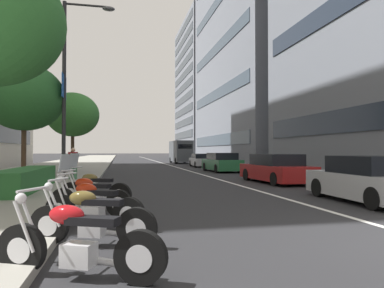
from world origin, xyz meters
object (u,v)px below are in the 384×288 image
delivery_van_ahead (181,151)px  car_far_down_avenue (222,163)px  motorcycle_far_end_row (93,208)px  car_lead_in_lane (202,160)px  car_mid_block_traffic (368,180)px  pedestrian_on_plaza (73,163)px  motorcycle_by_sign_pole (89,197)px  motorcycle_mid_row (91,221)px  street_tree_far_plaza (24,97)px  motorcycle_nearest_camera (94,190)px  street_tree_mid_sidewalk (73,115)px  street_lamp_with_banners (72,74)px  car_approaching_light (276,169)px  motorcycle_under_tarp (77,245)px

delivery_van_ahead → car_far_down_avenue: bearing=178.2°
motorcycle_far_end_row → car_lead_in_lane: bearing=-79.9°
car_mid_block_traffic → pedestrian_on_plaza: 13.18m
car_lead_in_lane → pedestrian_on_plaza: bearing=148.1°
motorcycle_by_sign_pole → pedestrian_on_plaza: 9.62m
motorcycle_by_sign_pole → delivery_van_ahead: (34.35, -8.27, 1.04)m
delivery_van_ahead → pedestrian_on_plaza: (-24.87, 9.82, -0.55)m
motorcycle_by_sign_pole → motorcycle_mid_row: bearing=120.1°
motorcycle_mid_row → street_tree_far_plaza: size_ratio=0.38×
motorcycle_nearest_camera → street_tree_far_plaza: size_ratio=0.37×
street_tree_mid_sidewalk → pedestrian_on_plaza: (-5.87, -0.76, -3.01)m
motorcycle_mid_row → motorcycle_by_sign_pole: size_ratio=1.04×
motorcycle_by_sign_pole → street_tree_mid_sidewalk: size_ratio=0.38×
pedestrian_on_plaza → motorcycle_far_end_row: bearing=34.8°
motorcycle_far_end_row → motorcycle_nearest_camera: bearing=-58.5°
motorcycle_nearest_camera → street_tree_mid_sidewalk: (13.88, 2.32, 3.49)m
delivery_van_ahead → pedestrian_on_plaza: delivery_van_ahead is taller
motorcycle_nearest_camera → street_lamp_with_banners: 8.54m
motorcycle_nearest_camera → delivery_van_ahead: delivery_van_ahead is taller
motorcycle_far_end_row → car_approaching_light: size_ratio=0.42×
car_approaching_light → street_lamp_with_banners: size_ratio=0.56×
delivery_van_ahead → street_lamp_with_banners: (-25.93, 9.78, 3.69)m
motorcycle_by_sign_pole → pedestrian_on_plaza: bearing=-56.0°
motorcycle_mid_row → car_far_down_avenue: size_ratio=0.46×
car_approaching_light → car_lead_in_lane: (17.05, -0.35, -0.05)m
motorcycle_nearest_camera → street_tree_mid_sidewalk: 14.50m
car_far_down_avenue → pedestrian_on_plaza: size_ratio=2.89×
street_tree_far_plaza → delivery_van_ahead: bearing=-25.1°
motorcycle_nearest_camera → street_lamp_with_banners: bearing=-54.1°
car_mid_block_traffic → street_lamp_with_banners: street_lamp_with_banners is taller
car_lead_in_lane → motorcycle_mid_row: bearing=165.6°
motorcycle_under_tarp → motorcycle_mid_row: bearing=-68.1°
motorcycle_far_end_row → car_approaching_light: car_approaching_light is taller
street_lamp_with_banners → street_tree_mid_sidewalk: size_ratio=1.61×
car_far_down_avenue → pedestrian_on_plaza: (-6.81, 9.76, 0.27)m
motorcycle_nearest_camera → pedestrian_on_plaza: 8.17m
motorcycle_under_tarp → car_approaching_light: (11.44, -8.02, 0.24)m
car_mid_block_traffic → car_far_down_avenue: size_ratio=0.95×
car_mid_block_traffic → car_approaching_light: size_ratio=0.90×
motorcycle_under_tarp → pedestrian_on_plaza: 13.90m
car_lead_in_lane → car_far_down_avenue: bearing=-180.0°
motorcycle_under_tarp → motorcycle_nearest_camera: motorcycle_nearest_camera is taller
car_lead_in_lane → street_tree_far_plaza: bearing=144.1°
motorcycle_far_end_row → street_tree_far_plaza: (10.35, 3.86, 3.64)m
motorcycle_under_tarp → car_far_down_avenue: size_ratio=0.46×
car_lead_in_lane → motorcycle_nearest_camera: bearing=162.0°
motorcycle_by_sign_pole → delivery_van_ahead: 35.35m
delivery_van_ahead → street_tree_far_plaza: size_ratio=1.00×
motorcycle_under_tarp → pedestrian_on_plaza: pedestrian_on_plaza is taller
motorcycle_mid_row → car_lead_in_lane: size_ratio=0.44×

